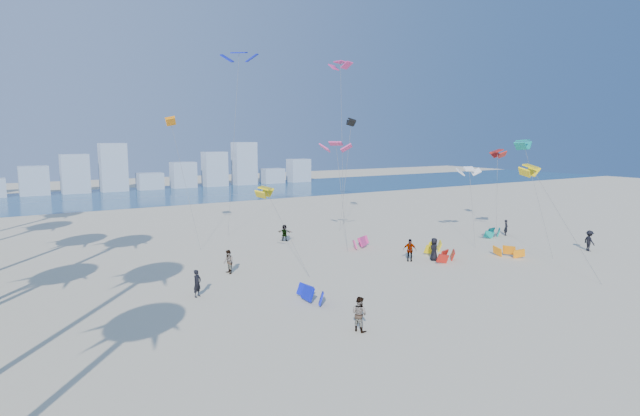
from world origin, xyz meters
TOP-DOWN VIEW (x-y plane):
  - ground at (0.00, 0.00)m, footprint 220.00×220.00m
  - ocean at (0.00, 72.00)m, footprint 220.00×220.00m
  - kitesurfer_near at (-7.00, 13.98)m, footprint 0.73×0.67m
  - kitesurfer_mid at (-2.02, 4.17)m, footprint 0.88×1.01m
  - kitesurfers_far at (12.14, 16.09)m, footprint 29.69×18.84m
  - grounded_kites at (11.96, 14.67)m, footprint 27.26×13.39m
  - flying_kites at (12.46, 25.04)m, footprint 32.86×34.65m
  - distant_skyline at (-1.19, 82.00)m, footprint 85.00×3.00m

SIDE VIEW (x-z plane):
  - ground at x=0.00m, z-range 0.00..0.00m
  - ocean at x=0.00m, z-range 0.01..0.01m
  - grounded_kites at x=11.96m, z-range -0.02..0.86m
  - kitesurfer_near at x=-7.00m, z-range 0.00..1.67m
  - kitesurfers_far at x=12.14m, z-range -0.05..1.75m
  - kitesurfer_mid at x=-2.02m, z-range 0.00..1.77m
  - distant_skyline at x=-1.19m, z-range -1.11..7.29m
  - flying_kites at x=12.46m, z-range 2.49..21.17m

